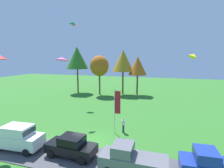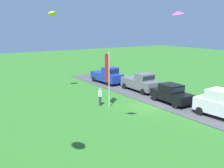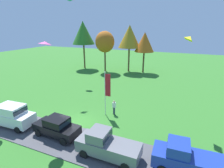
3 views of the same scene
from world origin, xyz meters
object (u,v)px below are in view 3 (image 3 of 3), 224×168
object	(u,v)px
person_on_lawn	(114,107)
tree_left_of_center	(83,33)
flag_banner	(107,88)
car_pickup_near_entrance	(186,158)
tree_center_back	(105,42)
tree_far_right	(145,42)
kite_diamond_near_flag	(190,38)
car_suv_mid_row	(12,115)
car_pickup_far_end	(106,144)
kite_delta_high_left	(45,43)
car_sedan_by_flagpole	(57,126)
tree_lone_near	(129,36)

from	to	relation	value
person_on_lawn	tree_left_of_center	size ratio (longest dim) A/B	0.15
tree_left_of_center	flag_banner	bearing A→B (deg)	-52.67
tree_left_of_center	car_pickup_near_entrance	bearing A→B (deg)	-46.88
car_pickup_near_entrance	person_on_lawn	world-z (taller)	car_pickup_near_entrance
tree_left_of_center	person_on_lawn	bearing A→B (deg)	-50.82
tree_center_back	tree_far_right	bearing A→B (deg)	13.82
car_pickup_near_entrance	kite_diamond_near_flag	size ratio (longest dim) A/B	5.17
tree_far_right	kite_diamond_near_flag	bearing A→B (deg)	-65.63
car_suv_mid_row	car_pickup_far_end	distance (m)	10.71
person_on_lawn	car_pickup_far_end	bearing A→B (deg)	-72.68
car_pickup_near_entrance	kite_delta_high_left	world-z (taller)	kite_delta_high_left
car_suv_mid_row	tree_left_of_center	distance (m)	27.86
car_sedan_by_flagpole	kite_diamond_near_flag	xyz separation A→B (m)	(10.38, 7.75, 7.71)
car_sedan_by_flagpole	tree_center_back	size ratio (longest dim) A/B	0.50
car_sedan_by_flagpole	kite_diamond_near_flag	bearing A→B (deg)	36.75
car_sedan_by_flagpole	tree_left_of_center	xyz separation A→B (m)	(-12.65, 25.57, 7.38)
person_on_lawn	tree_left_of_center	xyz separation A→B (m)	(-15.88, 19.49, 7.54)
car_pickup_near_entrance	tree_left_of_center	distance (m)	35.52
tree_far_right	kite_diamond_near_flag	xyz separation A→B (m)	(8.67, -19.14, 2.11)
tree_lone_near	kite_diamond_near_flag	xyz separation A→B (m)	(11.98, -18.83, 0.98)
tree_lone_near	kite_delta_high_left	distance (m)	25.71
car_pickup_near_entrance	tree_far_right	distance (m)	28.84
tree_center_back	kite_diamond_near_flag	size ratio (longest dim) A/B	9.10
tree_center_back	person_on_lawn	bearing A→B (deg)	-62.10
car_pickup_near_entrance	tree_center_back	world-z (taller)	tree_center_back
tree_far_right	kite_diamond_near_flag	size ratio (longest dim) A/B	8.92
car_pickup_far_end	flag_banner	bearing A→B (deg)	113.92
tree_center_back	kite_delta_high_left	xyz separation A→B (m)	(5.59, -23.95, 1.90)
kite_delta_high_left	tree_left_of_center	bearing A→B (deg)	115.07
car_pickup_near_entrance	car_suv_mid_row	bearing A→B (deg)	-178.04
car_pickup_far_end	car_pickup_near_entrance	distance (m)	5.84
car_sedan_by_flagpole	car_pickup_near_entrance	bearing A→B (deg)	1.03
car_sedan_by_flagpole	tree_far_right	distance (m)	27.53
tree_lone_near	car_sedan_by_flagpole	bearing A→B (deg)	-86.57
car_pickup_far_end	flag_banner	distance (m)	7.26
car_sedan_by_flagpole	person_on_lawn	world-z (taller)	car_sedan_by_flagpole
tree_lone_near	flag_banner	bearing A→B (deg)	-78.85
car_pickup_near_entrance	tree_center_back	distance (m)	30.88
person_on_lawn	tree_far_right	xyz separation A→B (m)	(-1.52, 20.81, 5.77)
car_pickup_far_end	kite_delta_high_left	world-z (taller)	kite_delta_high_left
tree_center_back	tree_lone_near	distance (m)	5.52
car_pickup_near_entrance	flag_banner	xyz separation A→B (m)	(-8.59, 5.48, 2.18)
car_suv_mid_row	car_pickup_near_entrance	distance (m)	16.50
car_pickup_near_entrance	tree_lone_near	world-z (taller)	tree_lone_near
car_sedan_by_flagpole	tree_left_of_center	bearing A→B (deg)	116.31
kite_delta_high_left	car_pickup_near_entrance	bearing A→B (deg)	-3.19
car_pickup_near_entrance	tree_lone_near	xyz separation A→B (m)	(-12.71, 26.38, 6.67)
car_sedan_by_flagpole	kite_delta_high_left	bearing A→B (deg)	141.28
car_pickup_far_end	tree_left_of_center	world-z (taller)	tree_left_of_center
tree_lone_near	tree_far_right	size ratio (longest dim) A/B	1.17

